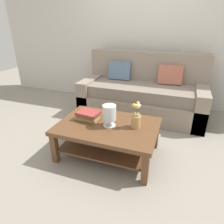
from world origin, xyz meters
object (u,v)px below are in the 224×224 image
object	(u,v)px
coffee_table	(108,133)
flower_pitcher	(136,118)
glass_hurricane_vase	(109,114)
couch	(143,94)
book_stack_main	(88,115)

from	to	relation	value
coffee_table	flower_pitcher	bearing A→B (deg)	8.05
coffee_table	flower_pitcher	world-z (taller)	flower_pitcher
glass_hurricane_vase	flower_pitcher	xyz separation A→B (m)	(0.30, 0.07, -0.03)
coffee_table	couch	bearing A→B (deg)	83.99
couch	flower_pitcher	bearing A→B (deg)	-81.79
coffee_table	book_stack_main	world-z (taller)	book_stack_main
coffee_table	flower_pitcher	size ratio (longest dim) A/B	3.73
coffee_table	book_stack_main	distance (m)	0.34
glass_hurricane_vase	coffee_table	bearing A→B (deg)	145.19
couch	flower_pitcher	xyz separation A→B (m)	(0.19, -1.32, 0.19)
book_stack_main	glass_hurricane_vase	xyz separation A→B (m)	(0.32, -0.07, 0.10)
flower_pitcher	couch	bearing A→B (deg)	98.21
couch	coffee_table	world-z (taller)	couch
glass_hurricane_vase	flower_pitcher	bearing A→B (deg)	13.32
coffee_table	book_stack_main	bearing A→B (deg)	169.77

